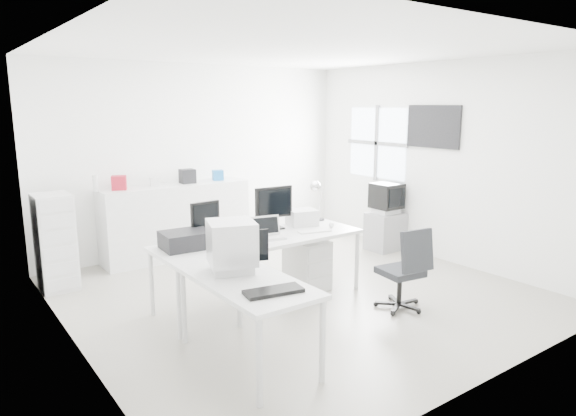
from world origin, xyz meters
TOP-DOWN VIEW (x-y plane):
  - floor at (0.00, 0.00)m, footprint 5.00×5.00m
  - ceiling at (0.00, 0.00)m, footprint 5.00×5.00m
  - back_wall at (0.00, 2.50)m, footprint 5.00×0.02m
  - left_wall at (-2.50, 0.00)m, footprint 0.02×5.00m
  - right_wall at (2.50, 0.00)m, footprint 0.02×5.00m
  - window at (2.48, 1.20)m, footprint 0.02×1.20m
  - wall_picture at (2.47, 0.10)m, footprint 0.04×0.90m
  - main_desk at (-0.50, 0.03)m, footprint 2.40×0.80m
  - side_desk at (-1.35, -1.07)m, footprint 0.70×1.40m
  - drawer_pedestal at (0.20, 0.08)m, footprint 0.40×0.50m
  - inkjet_printer at (-1.35, 0.13)m, footprint 0.52×0.42m
  - lcd_monitor_small at (-1.05, 0.28)m, footprint 0.35×0.22m
  - lcd_monitor_large at (-0.15, 0.28)m, footprint 0.50×0.23m
  - laptop at (-0.45, -0.07)m, footprint 0.40×0.41m
  - white_keyboard at (0.15, -0.12)m, footprint 0.41×0.21m
  - white_mouse at (0.45, -0.07)m, footprint 0.07×0.07m
  - laser_printer at (0.25, 0.25)m, footprint 0.39×0.36m
  - desk_lamp at (0.60, 0.33)m, footprint 0.19×0.19m
  - crt_monitor at (-1.35, -0.82)m, footprint 0.47×0.47m
  - black_keyboard at (-1.35, -1.47)m, footprint 0.49×0.27m
  - office_chair at (0.62, -1.03)m, footprint 0.60×0.60m
  - tv_cabinet at (2.22, 0.70)m, footprint 0.53×0.43m
  - crt_tv at (2.22, 0.70)m, footprint 0.50×0.48m
  - sideboard at (-0.54, 2.24)m, footprint 2.15×0.54m
  - clutter_box_a at (-1.34, 2.24)m, footprint 0.24×0.23m
  - clutter_box_b at (-0.84, 2.24)m, footprint 0.14×0.13m
  - clutter_box_c at (-0.34, 2.24)m, footprint 0.21×0.20m
  - clutter_box_d at (0.16, 2.24)m, footprint 0.19×0.17m
  - clutter_bottle at (-1.64, 2.28)m, footprint 0.07×0.07m
  - filing_cabinet at (-2.28, 1.83)m, footprint 0.41×0.49m

SIDE VIEW (x-z plane):
  - floor at x=0.00m, z-range -0.01..0.01m
  - tv_cabinet at x=2.22m, z-range 0.00..0.57m
  - drawer_pedestal at x=0.20m, z-range 0.00..0.60m
  - main_desk at x=-0.50m, z-range 0.00..0.75m
  - side_desk at x=-1.35m, z-range 0.00..0.75m
  - office_chair at x=0.62m, z-range 0.00..0.93m
  - sideboard at x=-0.54m, z-range 0.00..1.08m
  - filing_cabinet at x=-2.28m, z-range 0.00..1.17m
  - white_keyboard at x=0.15m, z-range 0.75..0.77m
  - black_keyboard at x=-1.35m, z-range 0.75..0.78m
  - white_mouse at x=0.45m, z-range 0.75..0.82m
  - crt_tv at x=2.22m, z-range 0.57..1.02m
  - inkjet_printer at x=-1.35m, z-range 0.75..0.93m
  - laser_printer at x=0.25m, z-range 0.75..0.94m
  - laptop at x=-0.45m, z-range 0.75..0.97m
  - lcd_monitor_small at x=-1.05m, z-range 0.75..1.18m
  - crt_monitor at x=-1.35m, z-range 0.75..1.18m
  - lcd_monitor_large at x=-0.15m, z-range 0.75..1.26m
  - desk_lamp at x=0.60m, z-range 0.75..1.28m
  - clutter_box_b at x=-0.84m, z-range 1.08..1.20m
  - clutter_box_d at x=0.16m, z-range 1.08..1.23m
  - clutter_box_a at x=-1.34m, z-range 1.08..1.27m
  - clutter_box_c at x=-0.34m, z-range 1.08..1.28m
  - clutter_bottle at x=-1.64m, z-range 1.08..1.30m
  - back_wall at x=0.00m, z-range 0.00..2.80m
  - left_wall at x=-2.50m, z-range 0.00..2.80m
  - right_wall at x=2.50m, z-range 0.00..2.80m
  - window at x=2.48m, z-range 1.05..2.15m
  - wall_picture at x=2.47m, z-range 1.60..2.20m
  - ceiling at x=0.00m, z-range 2.79..2.80m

